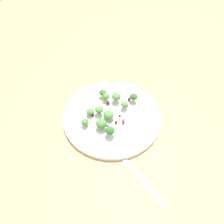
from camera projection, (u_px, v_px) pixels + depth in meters
ground_plane at (117, 123)px, 68.08cm from camera, size 180.00×180.00×2.00cm
plate at (112, 116)px, 67.30cm from camera, size 27.35×27.35×1.70cm
dressing_pool at (112, 115)px, 66.96cm from camera, size 15.86×15.86×0.20cm
broccoli_floret_0 at (103, 92)px, 70.01cm from camera, size 2.13×2.13×2.16cm
broccoli_floret_1 at (109, 115)px, 64.81cm from camera, size 2.89×2.89×2.93cm
broccoli_floret_2 at (116, 97)px, 68.54cm from camera, size 2.57×2.57×2.60cm
broccoli_floret_3 at (106, 96)px, 69.03cm from camera, size 2.14×2.14×2.17cm
broccoli_floret_4 at (134, 97)px, 68.85cm from camera, size 2.29×2.29×2.32cm
broccoli_floret_5 at (85, 122)px, 63.64cm from camera, size 2.07×2.07×2.10cm
broccoli_floret_6 at (125, 104)px, 67.00cm from camera, size 2.02×2.02×2.05cm
broccoli_floret_7 at (102, 124)px, 62.42cm from camera, size 2.86×2.86×2.90cm
broccoli_floret_8 at (110, 131)px, 61.02cm from camera, size 2.42×2.42×2.45cm
broccoli_floret_9 at (90, 112)px, 65.86cm from camera, size 2.19×2.19×2.21cm
broccoli_floret_10 at (99, 110)px, 65.69cm from camera, size 2.25×2.25×2.28cm
cranberry_0 at (93, 115)px, 66.35cm from camera, size 0.83×0.83×0.83cm
cranberry_1 at (120, 116)px, 66.36cm from camera, size 0.73×0.73×0.73cm
cranberry_2 at (129, 99)px, 70.03cm from camera, size 0.89×0.89×0.89cm
cranberry_3 at (108, 103)px, 69.00cm from camera, size 0.96×0.96×0.96cm
cranberry_4 at (124, 121)px, 64.58cm from camera, size 0.80×0.80×0.80cm
cranberry_5 at (116, 122)px, 64.69cm from camera, size 0.77×0.77×0.77cm
onion_bit_0 at (123, 119)px, 65.69cm from camera, size 1.17×1.32×0.38cm
onion_bit_1 at (90, 112)px, 67.05cm from camera, size 1.01×1.44×0.36cm
onion_bit_2 at (106, 124)px, 64.55cm from camera, size 1.27×1.03×0.50cm
onion_bit_3 at (102, 107)px, 68.32cm from camera, size 1.34×1.34×0.42cm
onion_bit_4 at (126, 105)px, 68.85cm from camera, size 1.40×0.99×0.30cm
fork at (134, 171)px, 57.27cm from camera, size 18.67×2.85×0.50cm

